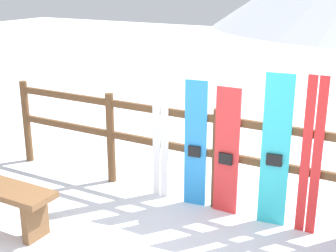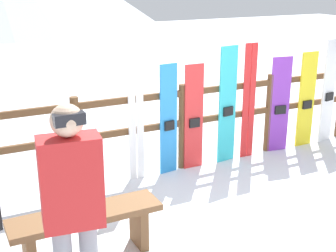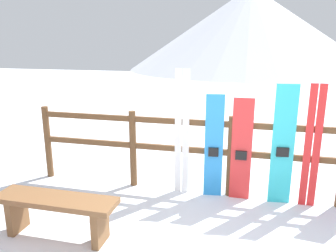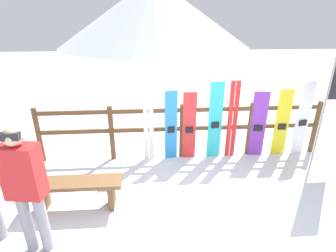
# 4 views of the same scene
# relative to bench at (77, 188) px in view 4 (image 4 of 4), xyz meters

# --- Properties ---
(ground_plane) EXTENTS (40.00, 40.00, 0.00)m
(ground_plane) POSITION_rel_bench_xyz_m (1.76, -0.20, -0.35)
(ground_plane) COLOR white
(mountain_backdrop) EXTENTS (18.00, 18.00, 6.00)m
(mountain_backdrop) POSITION_rel_bench_xyz_m (1.76, 23.47, 2.65)
(mountain_backdrop) COLOR silver
(mountain_backdrop) RESTS_ON ground
(fence) EXTENTS (5.72, 0.10, 1.13)m
(fence) POSITION_rel_bench_xyz_m (1.76, 1.47, 0.33)
(fence) COLOR brown
(fence) RESTS_ON ground
(bench) EXTENTS (1.35, 0.36, 0.47)m
(bench) POSITION_rel_bench_xyz_m (0.00, 0.00, 0.00)
(bench) COLOR brown
(bench) RESTS_ON ground
(person_red) EXTENTS (0.44, 0.28, 1.68)m
(person_red) POSITION_rel_bench_xyz_m (-0.30, -0.77, 0.63)
(person_red) COLOR gray
(person_red) RESTS_ON ground
(ski_pair_white) EXTENTS (0.20, 0.02, 1.74)m
(ski_pair_white) POSITION_rel_bench_xyz_m (1.09, 1.42, 0.52)
(ski_pair_white) COLOR white
(ski_pair_white) RESTS_ON ground
(snowboard_blue) EXTENTS (0.25, 0.08, 1.42)m
(snowboard_blue) POSITION_rel_bench_xyz_m (1.53, 1.41, 0.36)
(snowboard_blue) COLOR #288CE0
(snowboard_blue) RESTS_ON ground
(snowboard_red) EXTENTS (0.27, 0.05, 1.39)m
(snowboard_red) POSITION_rel_bench_xyz_m (1.89, 1.41, 0.34)
(snowboard_red) COLOR red
(snowboard_red) RESTS_ON ground
(snowboard_cyan) EXTENTS (0.28, 0.08, 1.58)m
(snowboard_cyan) POSITION_rel_bench_xyz_m (2.41, 1.41, 0.44)
(snowboard_cyan) COLOR #2DBFCC
(snowboard_cyan) RESTS_ON ground
(ski_pair_red) EXTENTS (0.19, 0.02, 1.60)m
(ski_pair_red) POSITION_rel_bench_xyz_m (2.76, 1.42, 0.45)
(ski_pair_red) COLOR red
(ski_pair_red) RESTS_ON ground
(snowboard_purple) EXTENTS (0.31, 0.09, 1.37)m
(snowboard_purple) POSITION_rel_bench_xyz_m (3.30, 1.41, 0.34)
(snowboard_purple) COLOR purple
(snowboard_purple) RESTS_ON ground
(snowboard_yellow) EXTENTS (0.29, 0.06, 1.41)m
(snowboard_yellow) POSITION_rel_bench_xyz_m (3.80, 1.41, 0.35)
(snowboard_yellow) COLOR yellow
(snowboard_yellow) RESTS_ON ground
(snowboard_white) EXTENTS (0.29, 0.10, 1.57)m
(snowboard_white) POSITION_rel_bench_xyz_m (4.22, 1.41, 0.43)
(snowboard_white) COLOR white
(snowboard_white) RESTS_ON ground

